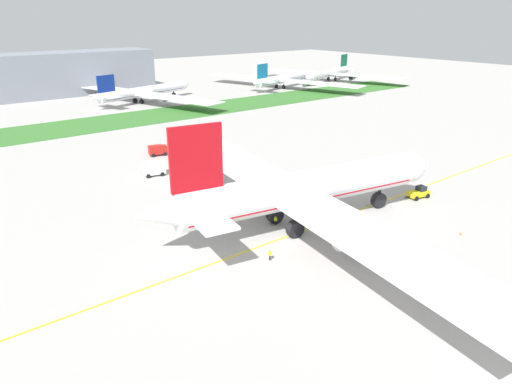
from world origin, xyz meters
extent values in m
plane|color=#ADAAA5|center=(0.00, 0.00, 0.00)|extent=(600.00, 600.00, 0.00)
cube|color=yellow|center=(0.00, 1.19, 0.00)|extent=(280.00, 0.36, 0.01)
cube|color=#38722D|center=(0.00, 100.67, 0.05)|extent=(320.00, 24.00, 0.10)
cylinder|color=white|center=(5.34, 2.80, 6.67)|extent=(44.23, 13.28, 5.93)
cube|color=#B20C14|center=(5.34, 2.80, 5.63)|extent=(42.42, 12.51, 0.71)
sphere|color=white|center=(28.56, -1.19, 6.67)|extent=(5.63, 5.63, 5.63)
cone|color=white|center=(-18.90, 6.97, 7.11)|extent=(7.28, 6.07, 5.04)
cube|color=#B20C14|center=(-12.81, 5.92, 14.37)|extent=(7.88, 1.92, 9.48)
cube|color=white|center=(-12.67, 11.91, 7.56)|extent=(6.36, 10.16, 0.41)
cube|color=white|center=(-14.68, 0.23, 7.56)|extent=(6.36, 10.16, 0.41)
cube|color=white|center=(7.03, 25.54, 5.93)|extent=(16.20, 40.54, 0.47)
cube|color=white|center=(-0.67, -19.20, 5.93)|extent=(16.20, 40.54, 0.47)
cylinder|color=#B7BABF|center=(6.82, 16.57, 4.13)|extent=(6.10, 4.17, 3.26)
cylinder|color=black|center=(9.60, 16.09, 4.13)|extent=(1.06, 3.46, 3.42)
cylinder|color=#B7BABF|center=(2.14, -10.67, 4.13)|extent=(6.10, 4.17, 3.26)
cylinder|color=black|center=(4.91, -11.15, 4.13)|extent=(1.06, 3.46, 3.42)
cylinder|color=black|center=(21.77, -0.03, 2.56)|extent=(0.62, 0.62, 2.30)
cylinder|color=black|center=(21.77, -0.03, 1.41)|extent=(2.99, 1.73, 2.82)
cylinder|color=black|center=(2.41, 6.46, 2.56)|extent=(0.62, 0.62, 2.30)
cylinder|color=black|center=(2.41, 6.46, 1.41)|extent=(2.99, 1.73, 2.82)
cylinder|color=black|center=(1.36, 0.33, 2.56)|extent=(0.62, 0.62, 2.30)
cylinder|color=black|center=(1.36, 0.33, 1.41)|extent=(2.99, 1.73, 2.82)
cube|color=black|center=(27.69, -1.04, 7.41)|extent=(2.80, 4.73, 1.07)
sphere|color=black|center=(-10.59, 8.49, 7.20)|extent=(0.41, 0.41, 0.41)
sphere|color=black|center=(-8.06, 8.05, 7.20)|extent=(0.41, 0.41, 0.41)
sphere|color=black|center=(-5.54, 7.62, 7.20)|extent=(0.41, 0.41, 0.41)
sphere|color=black|center=(-3.01, 7.18, 7.20)|extent=(0.41, 0.41, 0.41)
sphere|color=black|center=(-0.48, 6.75, 7.20)|extent=(0.41, 0.41, 0.41)
sphere|color=black|center=(2.04, 6.31, 7.20)|extent=(0.41, 0.41, 0.41)
sphere|color=black|center=(4.57, 5.88, 7.20)|extent=(0.41, 0.41, 0.41)
sphere|color=black|center=(7.10, 5.44, 7.20)|extent=(0.41, 0.41, 0.41)
sphere|color=black|center=(9.63, 5.01, 7.20)|extent=(0.41, 0.41, 0.41)
sphere|color=black|center=(12.15, 4.57, 7.20)|extent=(0.41, 0.41, 0.41)
sphere|color=black|center=(14.68, 4.14, 7.20)|extent=(0.41, 0.41, 0.41)
sphere|color=black|center=(17.21, 3.70, 7.20)|extent=(0.41, 0.41, 0.41)
sphere|color=black|center=(19.74, 3.27, 7.20)|extent=(0.41, 0.41, 0.41)
sphere|color=black|center=(22.26, 2.84, 7.20)|extent=(0.41, 0.41, 0.41)
cube|color=yellow|center=(31.72, -1.74, 0.91)|extent=(4.56, 2.78, 0.93)
cube|color=black|center=(32.35, -1.85, 1.83)|extent=(1.78, 1.82, 0.90)
cylinder|color=black|center=(28.73, -1.22, 0.60)|extent=(1.79, 0.42, 0.12)
cylinder|color=black|center=(30.07, -2.51, 0.45)|extent=(0.95, 0.50, 0.90)
cylinder|color=black|center=(30.42, -0.46, 0.45)|extent=(0.95, 0.50, 0.90)
cylinder|color=black|center=(33.01, -3.02, 0.45)|extent=(0.95, 0.50, 0.90)
cylinder|color=black|center=(33.37, -0.96, 0.45)|extent=(0.95, 0.50, 0.90)
cylinder|color=black|center=(1.87, 5.53, 0.42)|extent=(0.12, 0.12, 0.84)
cylinder|color=#BFE519|center=(1.93, 5.40, 1.11)|extent=(0.10, 0.10, 0.54)
cylinder|color=black|center=(1.80, 5.72, 0.42)|extent=(0.12, 0.12, 0.84)
cylinder|color=#BFE519|center=(1.74, 5.85, 1.11)|extent=(0.10, 0.10, 0.54)
cube|color=#BFE519|center=(1.83, 5.62, 1.14)|extent=(0.40, 0.50, 0.59)
sphere|color=tan|center=(1.83, 5.62, 1.56)|extent=(0.23, 0.23, 0.23)
cylinder|color=black|center=(-6.70, -2.99, 0.41)|extent=(0.12, 0.12, 0.82)
cylinder|color=#BFE519|center=(-6.76, -2.86, 1.08)|extent=(0.10, 0.10, 0.52)
cylinder|color=black|center=(-6.62, -3.16, 0.41)|extent=(0.12, 0.12, 0.82)
cylinder|color=#BFE519|center=(-6.56, -3.29, 1.08)|extent=(0.10, 0.10, 0.52)
cube|color=#BFE519|center=(-6.66, -3.07, 1.11)|extent=(0.40, 0.49, 0.58)
sphere|color=#8C6647|center=(-6.66, -3.07, 1.52)|extent=(0.22, 0.22, 0.22)
cube|color=#F2590C|center=(22.93, -15.59, 0.01)|extent=(0.36, 0.36, 0.03)
cone|color=#F2590C|center=(22.93, -15.59, 0.31)|extent=(0.28, 0.28, 0.55)
cylinder|color=white|center=(22.93, -15.59, 0.33)|extent=(0.17, 0.17, 0.06)
cube|color=white|center=(-1.46, 41.85, 1.77)|extent=(3.87, 2.93, 2.64)
cube|color=white|center=(-3.65, 42.27, 1.41)|extent=(1.75, 2.44, 1.91)
cube|color=#263347|center=(-4.27, 42.38, 1.79)|extent=(0.44, 1.93, 0.84)
cylinder|color=black|center=(-3.87, 41.13, 0.45)|extent=(0.94, 0.46, 0.90)
cylinder|color=black|center=(-3.43, 43.40, 0.45)|extent=(0.94, 0.46, 0.90)
cylinder|color=black|center=(-0.82, 40.54, 0.45)|extent=(0.94, 0.46, 0.90)
cylinder|color=black|center=(-0.38, 42.82, 0.45)|extent=(0.94, 0.46, 0.90)
cube|color=#B21E19|center=(5.43, 55.87, 1.53)|extent=(3.71, 2.77, 2.16)
cube|color=#B21E19|center=(7.51, 55.40, 1.44)|extent=(1.71, 2.24, 1.99)
cube|color=#263347|center=(8.09, 55.27, 1.84)|extent=(0.47, 1.73, 0.88)
cylinder|color=black|center=(7.74, 56.42, 0.45)|extent=(0.94, 0.49, 0.90)
cylinder|color=black|center=(7.28, 54.38, 0.45)|extent=(0.94, 0.49, 0.90)
cylinder|color=black|center=(4.85, 57.08, 0.45)|extent=(0.94, 0.49, 0.90)
cylinder|color=black|center=(4.39, 55.04, 0.45)|extent=(0.94, 0.49, 0.90)
cylinder|color=white|center=(37.62, 127.99, 4.30)|extent=(41.69, 14.91, 3.82)
cube|color=navy|center=(37.62, 127.99, 3.63)|extent=(39.99, 14.17, 0.46)
sphere|color=white|center=(58.97, 133.89, 4.30)|extent=(3.63, 3.63, 3.63)
cone|color=white|center=(15.62, 121.92, 4.59)|extent=(4.92, 4.25, 3.25)
cube|color=navy|center=(20.53, 123.28, 9.27)|extent=(7.42, 2.39, 6.12)
cube|color=white|center=(18.70, 126.74, 4.88)|extent=(6.10, 7.13, 0.27)
cube|color=white|center=(20.74, 119.37, 4.88)|extent=(6.10, 7.13, 0.27)
cube|color=white|center=(30.02, 147.58, 3.82)|extent=(19.05, 39.08, 0.31)
cube|color=white|center=(41.14, 107.28, 3.82)|extent=(19.05, 39.08, 0.31)
cylinder|color=#B7BABF|center=(33.52, 139.68, 2.67)|extent=(4.06, 2.99, 2.10)
cylinder|color=black|center=(35.27, 140.16, 2.67)|extent=(0.89, 2.21, 2.21)
cylinder|color=#B7BABF|center=(40.09, 115.86, 2.67)|extent=(4.06, 2.99, 2.10)
cylinder|color=black|center=(41.84, 116.34, 2.67)|extent=(0.89, 2.21, 2.21)
cylinder|color=black|center=(53.07, 132.26, 1.65)|extent=(0.40, 0.40, 1.48)
cylinder|color=black|center=(53.07, 132.26, 0.91)|extent=(1.97, 1.27, 1.82)
cylinder|color=black|center=(33.83, 129.03, 1.65)|extent=(0.40, 0.40, 1.48)
cylinder|color=black|center=(33.83, 129.03, 0.91)|extent=(1.97, 1.27, 1.82)
cylinder|color=black|center=(34.90, 125.16, 1.65)|extent=(0.40, 0.40, 1.48)
cylinder|color=black|center=(34.90, 125.16, 0.91)|extent=(1.97, 1.27, 1.82)
cylinder|color=white|center=(107.62, 123.18, 4.36)|extent=(42.49, 15.83, 3.88)
cube|color=#0C6B9E|center=(107.62, 123.18, 3.68)|extent=(40.74, 15.04, 0.47)
sphere|color=white|center=(129.34, 129.53, 4.36)|extent=(3.68, 3.68, 3.68)
cone|color=white|center=(85.24, 116.64, 4.65)|extent=(5.02, 4.36, 3.30)
cube|color=#0C6B9E|center=(90.23, 118.09, 9.41)|extent=(7.56, 2.55, 6.21)
cube|color=white|center=(88.32, 121.58, 4.95)|extent=(6.30, 7.29, 0.27)
cube|color=white|center=(90.49, 114.13, 4.95)|extent=(6.30, 7.29, 0.27)
cube|color=white|center=(99.56, 143.06, 3.88)|extent=(20.00, 39.92, 0.31)
cube|color=white|center=(111.54, 102.08, 3.88)|extent=(20.00, 39.92, 0.31)
cylinder|color=#B7BABF|center=(103.25, 135.04, 2.71)|extent=(4.14, 3.08, 2.13)
cylinder|color=black|center=(105.02, 135.56, 2.71)|extent=(0.94, 2.24, 2.24)
cylinder|color=#B7BABF|center=(110.33, 110.83, 2.71)|extent=(4.14, 3.08, 2.13)
cylinder|color=black|center=(112.10, 111.34, 2.71)|extent=(0.94, 2.24, 2.24)
cylinder|color=black|center=(123.35, 127.78, 1.67)|extent=(0.41, 0.41, 1.50)
cylinder|color=black|center=(123.35, 127.78, 0.92)|extent=(2.00, 1.31, 1.84)
cylinder|color=black|center=(103.74, 124.16, 1.67)|extent=(0.41, 0.41, 1.50)
cylinder|color=black|center=(103.74, 124.16, 0.92)|extent=(2.00, 1.31, 1.84)
cylinder|color=black|center=(104.88, 120.25, 1.67)|extent=(0.41, 0.41, 1.50)
cylinder|color=black|center=(104.88, 120.25, 0.92)|extent=(2.00, 1.31, 1.84)
cylinder|color=white|center=(140.74, 125.09, 4.39)|extent=(41.39, 16.65, 3.91)
cube|color=#055938|center=(140.74, 125.09, 3.71)|extent=(39.68, 15.84, 0.47)
sphere|color=white|center=(119.63, 118.29, 4.39)|extent=(3.71, 3.71, 3.71)
cone|color=white|center=(162.51, 132.09, 4.69)|extent=(5.11, 4.48, 3.32)
cube|color=#055938|center=(157.62, 130.52, 9.47)|extent=(7.35, 2.70, 6.25)
cube|color=white|center=(159.62, 127.06, 4.98)|extent=(6.34, 7.37, 0.27)
cube|color=white|center=(157.23, 134.50, 4.98)|extent=(6.34, 7.37, 0.27)
cube|color=white|center=(149.17, 105.79, 3.91)|extent=(20.48, 39.02, 0.31)
cube|color=white|center=(136.34, 145.68, 3.91)|extent=(20.48, 39.02, 0.31)
cylinder|color=#B7BABF|center=(145.35, 113.54, 2.72)|extent=(4.19, 3.18, 2.15)
cylinder|color=black|center=(143.58, 112.97, 2.72)|extent=(1.00, 2.25, 2.26)
cylinder|color=#B7BABF|center=(137.75, 137.15, 2.72)|extent=(4.19, 3.18, 2.15)
cylinder|color=black|center=(135.98, 136.58, 2.72)|extent=(1.00, 2.25, 2.26)
cylinder|color=black|center=(125.47, 120.17, 1.68)|extent=(0.41, 0.41, 1.51)
cylinder|color=black|center=(125.47, 120.17, 0.93)|extent=(2.02, 1.36, 1.86)
cylinder|color=black|center=(144.59, 124.17, 1.68)|extent=(0.41, 0.41, 1.51)
cylinder|color=black|center=(144.59, 124.17, 0.93)|extent=(2.02, 1.36, 1.86)
cylinder|color=black|center=(143.33, 128.07, 1.68)|extent=(0.41, 0.41, 1.51)
cylinder|color=black|center=(143.33, 128.07, 0.93)|extent=(2.02, 1.36, 1.86)
cube|color=gray|center=(6.02, 167.03, 9.00)|extent=(102.77, 20.00, 18.00)
camera|label=1|loc=(-45.83, -49.39, 33.36)|focal=33.34mm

